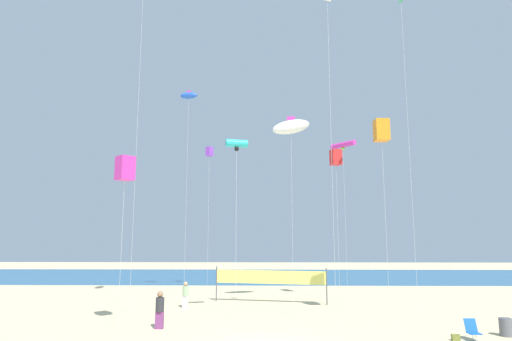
{
  "coord_description": "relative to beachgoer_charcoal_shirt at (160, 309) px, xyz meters",
  "views": [
    {
      "loc": [
        -0.12,
        -18.33,
        4.47
      ],
      "look_at": [
        -0.57,
        6.99,
        8.41
      ],
      "focal_mm": 30.1,
      "sensor_mm": 36.0,
      "label": 1
    }
  ],
  "objects": [
    {
      "name": "kite_orange_box",
      "position": [
        11.81,
        1.62,
        9.44
      ],
      "size": [
        0.78,
        0.78,
        11.02
      ],
      "color": "silver",
      "rests_on": "ground"
    },
    {
      "name": "ocean_band",
      "position": [
        5.29,
        29.14,
        -0.96
      ],
      "size": [
        120.0,
        20.0,
        0.01
      ],
      "primitive_type": "cube",
      "color": "#28608C",
      "rests_on": "ground"
    },
    {
      "name": "volleyball_net",
      "position": [
        5.6,
        8.53,
        0.67
      ],
      "size": [
        7.67,
        1.59,
        2.4
      ],
      "color": "#4C4C51",
      "rests_on": "ground"
    },
    {
      "name": "kite_red_box",
      "position": [
        10.47,
        8.99,
        9.27
      ],
      "size": [
        0.87,
        0.87,
        10.81
      ],
      "color": "silver",
      "rests_on": "ground"
    },
    {
      "name": "kite_white_inflatable",
      "position": [
        7.06,
        6.61,
        10.97
      ],
      "size": [
        2.97,
        1.58,
        12.7
      ],
      "color": "silver",
      "rests_on": "ground"
    },
    {
      "name": "kite_magenta_tube",
      "position": [
        12.23,
        15.4,
        11.58
      ],
      "size": [
        2.01,
        2.3,
        12.82
      ],
      "color": "silver",
      "rests_on": "ground"
    },
    {
      "name": "kite_green_diamond",
      "position": [
        13.7,
        2.8,
        16.31
      ],
      "size": [
        0.38,
        0.39,
        19.13
      ],
      "color": "silver",
      "rests_on": "ground"
    },
    {
      "name": "beach_handbag",
      "position": [
        13.54,
        -2.22,
        -0.83
      ],
      "size": [
        0.34,
        0.17,
        0.27
      ],
      "primitive_type": "cube",
      "color": "olive",
      "rests_on": "ground"
    },
    {
      "name": "trash_barrel",
      "position": [
        16.23,
        -1.32,
        -0.56
      ],
      "size": [
        0.56,
        0.56,
        0.8
      ],
      "primitive_type": "cylinder",
      "color": "#595960",
      "rests_on": "ground"
    },
    {
      "name": "kite_cyan_tube",
      "position": [
        3.61,
        2.33,
        8.84
      ],
      "size": [
        1.33,
        0.76,
        10.08
      ],
      "color": "silver",
      "rests_on": "ground"
    },
    {
      "name": "kite_blue_inflatable",
      "position": [
        -1.01,
        12.09,
        15.08
      ],
      "size": [
        1.66,
        1.01,
        16.51
      ],
      "color": "silver",
      "rests_on": "ground"
    },
    {
      "name": "kite_violet_box",
      "position": [
        0.39,
        15.14,
        10.94
      ],
      "size": [
        0.7,
        0.7,
        12.36
      ],
      "color": "silver",
      "rests_on": "ground"
    },
    {
      "name": "beachgoer_charcoal_shirt",
      "position": [
        0.0,
        0.0,
        0.0
      ],
      "size": [
        0.41,
        0.41,
        1.81
      ],
      "rotation": [
        0.0,
        0.0,
        2.72
      ],
      "color": "#7A3872",
      "rests_on": "ground"
    },
    {
      "name": "beachgoer_sage_shirt",
      "position": [
        0.13,
        6.34,
        -0.09
      ],
      "size": [
        0.37,
        0.37,
        1.63
      ],
      "rotation": [
        0.0,
        0.0,
        3.79
      ],
      "color": "white",
      "rests_on": "ground"
    },
    {
      "name": "kite_white_diamond",
      "position": [
        8.67,
        -0.39,
        15.78
      ],
      "size": [
        0.71,
        0.71,
        17.55
      ],
      "color": "silver",
      "rests_on": "ground"
    },
    {
      "name": "kite_magenta_box",
      "position": [
        -1.8,
        -0.79,
        6.93
      ],
      "size": [
        1.07,
        1.07,
        8.5
      ],
      "color": "silver",
      "rests_on": "ground"
    },
    {
      "name": "folding_beach_chair",
      "position": [
        14.34,
        -2.11,
        -0.5
      ],
      "size": [
        0.52,
        0.65,
        0.89
      ],
      "rotation": [
        0.0,
        0.0,
        -0.09
      ],
      "color": "#1959B2",
      "rests_on": "ground"
    }
  ]
}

